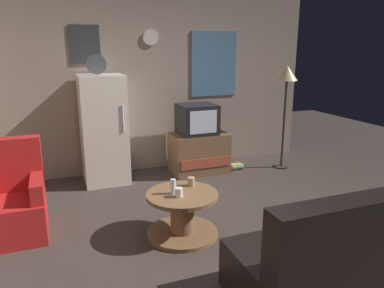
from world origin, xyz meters
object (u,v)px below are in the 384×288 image
fridge (104,129)px  book_stack (236,166)px  mug_ceramic_tan (191,182)px  armchair (9,203)px  wine_glass (173,186)px  standing_lamp (287,81)px  tv_stand (199,153)px  crt_tv (197,119)px  coffee_table (182,214)px  mug_ceramic_white (179,192)px  couch (348,258)px

fridge → book_stack: fridge is taller
mug_ceramic_tan → armchair: bearing=164.9°
wine_glass → standing_lamp: bearing=32.7°
fridge → standing_lamp: (2.70, -0.36, 0.60)m
tv_stand → crt_tv: 0.52m
coffee_table → crt_tv: bearing=64.1°
fridge → mug_ceramic_white: 2.00m
crt_tv → armchair: size_ratio=0.56×
fridge → coffee_table: size_ratio=2.46×
book_stack → fridge: bearing=174.3°
couch → book_stack: couch is taller
tv_stand → mug_ceramic_tan: bearing=-114.7°
book_stack → tv_stand: bearing=170.8°
tv_stand → coffee_table: size_ratio=1.17×
mug_ceramic_tan → standing_lamp: bearing=33.1°
armchair → wine_glass: bearing=-21.9°
couch → book_stack: size_ratio=7.97×
fridge → wine_glass: size_ratio=11.80×
couch → coffee_table: bearing=122.9°
fridge → tv_stand: 1.46m
mug_ceramic_white → couch: bearing=-53.9°
crt_tv → mug_ceramic_white: 2.07m
couch → mug_ceramic_white: bearing=126.1°
coffee_table → book_stack: coffee_table is taller
standing_lamp → coffee_table: bearing=-145.8°
coffee_table → mug_ceramic_tan: (0.16, 0.16, 0.27)m
fridge → armchair: (-1.13, -1.22, -0.42)m
fridge → crt_tv: bearing=-4.4°
fridge → wine_glass: (0.41, -1.84, -0.23)m
coffee_table → mug_ceramic_white: 0.29m
standing_lamp → couch: 3.30m
crt_tv → armchair: crt_tv is taller
fridge → couch: bearing=-67.0°
wine_glass → armchair: 1.67m
tv_stand → wine_glass: bearing=-119.4°
crt_tv → mug_ceramic_tan: crt_tv is taller
tv_stand → mug_ceramic_tan: (-0.74, -1.60, 0.20)m
fridge → tv_stand: size_ratio=2.11×
standing_lamp → mug_ceramic_tan: (-2.05, -1.34, -0.86)m
mug_ceramic_white → tv_stand: bearing=62.6°
crt_tv → couch: size_ratio=0.32×
standing_lamp → coffee_table: size_ratio=2.21×
coffee_table → mug_ceramic_white: (-0.06, -0.07, 0.27)m
mug_ceramic_tan → coffee_table: bearing=-133.7°
mug_ceramic_tan → book_stack: mug_ceramic_tan is taller
fridge → couch: 3.49m
tv_stand → armchair: armchair is taller
mug_ceramic_white → standing_lamp: bearing=34.7°
fridge → couch: fridge is taller
armchair → book_stack: (3.10, 1.02, -0.29)m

